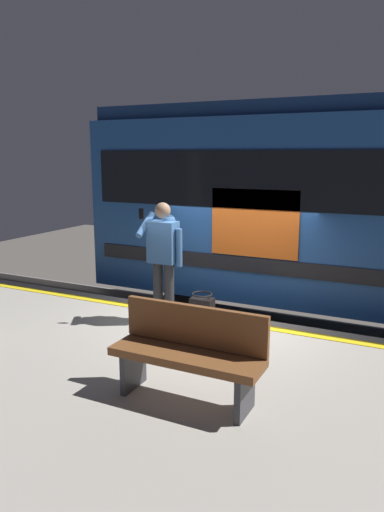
# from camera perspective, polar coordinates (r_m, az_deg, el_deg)

# --- Properties ---
(ground_plane) EXTENTS (24.55, 24.55, 0.00)m
(ground_plane) POSITION_cam_1_polar(r_m,az_deg,el_deg) (7.66, 3.02, -14.03)
(ground_plane) COLOR #4C4742
(platform) EXTENTS (13.90, 4.89, 1.03)m
(platform) POSITION_cam_1_polar(r_m,az_deg,el_deg) (5.52, -7.56, -19.10)
(platform) COLOR #9E998E
(platform) RESTS_ON ground
(safety_line) EXTENTS (13.62, 0.16, 0.01)m
(safety_line) POSITION_cam_1_polar(r_m,az_deg,el_deg) (7.01, 2.14, -7.40)
(safety_line) COLOR yellow
(safety_line) RESTS_ON platform
(track_rail_near) EXTENTS (18.07, 0.08, 0.16)m
(track_rail_near) POSITION_cam_1_polar(r_m,az_deg,el_deg) (8.89, 6.81, -9.77)
(track_rail_near) COLOR slate
(track_rail_near) RESTS_ON ground
(track_rail_far) EXTENTS (18.07, 0.08, 0.16)m
(track_rail_far) POSITION_cam_1_polar(r_m,az_deg,el_deg) (10.17, 9.53, -7.02)
(track_rail_far) COLOR slate
(track_rail_far) RESTS_ON ground
(train_carriage) EXTENTS (9.62, 2.77, 4.02)m
(train_carriage) POSITION_cam_1_polar(r_m,az_deg,el_deg) (8.60, 21.20, 5.73)
(train_carriage) COLOR #1E478C
(train_carriage) RESTS_ON ground
(passenger) EXTENTS (0.57, 0.55, 1.68)m
(passenger) POSITION_cam_1_polar(r_m,az_deg,el_deg) (6.73, -3.38, 0.50)
(passenger) COLOR #262628
(passenger) RESTS_ON platform
(handbag) EXTENTS (0.32, 0.29, 0.42)m
(handbag) POSITION_cam_1_polar(r_m,az_deg,el_deg) (6.81, 1.19, -6.30)
(handbag) COLOR black
(handbag) RESTS_ON platform
(bench) EXTENTS (1.49, 0.44, 0.90)m
(bench) POSITION_cam_1_polar(r_m,az_deg,el_deg) (4.69, -0.37, -11.12)
(bench) COLOR brown
(bench) RESTS_ON platform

